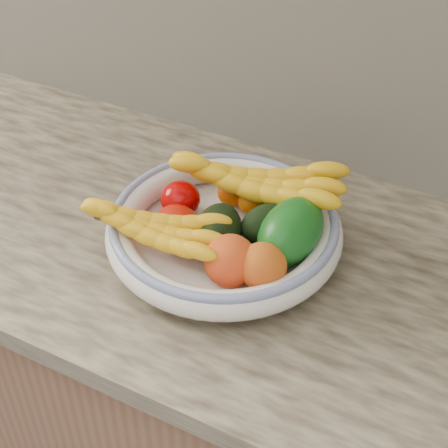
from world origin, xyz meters
TOP-DOWN VIEW (x-y plane):
  - kitchen_counter at (0.00, 1.69)m, footprint 2.44×0.66m
  - fruit_bowl at (0.00, 1.66)m, footprint 0.39×0.39m
  - clementine_back_left at (-0.03, 1.75)m, footprint 0.05×0.05m
  - clementine_back_right at (0.05, 1.76)m, footprint 0.06×0.06m
  - clementine_back_mid at (0.01, 1.74)m, footprint 0.05×0.05m
  - tomato_left at (-0.10, 1.68)m, footprint 0.08×0.08m
  - tomato_near_left at (-0.06, 1.61)m, footprint 0.08×0.08m
  - avocado_center at (0.00, 1.64)m, footprint 0.10×0.13m
  - avocado_right at (0.07, 1.69)m, footprint 0.11×0.12m
  - green_mango at (0.11, 1.68)m, footprint 0.13×0.15m
  - peach_front at (0.05, 1.58)m, footprint 0.09×0.09m
  - peach_right at (0.10, 1.59)m, footprint 0.08×0.08m
  - banana_bunch_back at (0.02, 1.74)m, footprint 0.33×0.18m
  - banana_bunch_front at (-0.08, 1.57)m, footprint 0.27×0.15m

SIDE VIEW (x-z plane):
  - kitchen_counter at x=0.00m, z-range -0.24..1.16m
  - fruit_bowl at x=0.00m, z-range 0.91..0.99m
  - clementine_back_left at x=-0.03m, z-range 0.93..0.98m
  - clementine_back_right at x=0.05m, z-range 0.93..0.98m
  - clementine_back_mid at x=0.01m, z-range 0.93..0.98m
  - tomato_left at x=-0.10m, z-range 0.93..0.99m
  - tomato_near_left at x=-0.06m, z-range 0.93..1.00m
  - avocado_right at x=0.07m, z-range 0.93..1.00m
  - avocado_center at x=0.00m, z-range 0.93..1.00m
  - peach_front at x=0.05m, z-range 0.92..1.01m
  - peach_right at x=0.10m, z-range 0.93..1.01m
  - green_mango at x=0.11m, z-range 0.91..1.04m
  - banana_bunch_front at x=-0.08m, z-range 0.95..1.02m
  - banana_bunch_back at x=0.02m, z-range 0.94..1.03m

